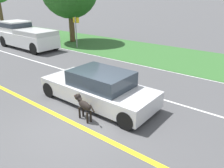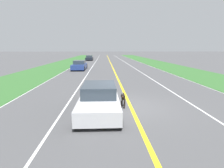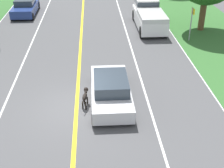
% 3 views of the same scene
% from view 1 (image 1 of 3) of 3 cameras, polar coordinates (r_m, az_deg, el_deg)
% --- Properties ---
extents(ground_plane, '(400.00, 400.00, 0.00)m').
position_cam_1_polar(ground_plane, '(7.38, -8.98, -10.63)').
color(ground_plane, '#4C4C4F').
extents(centre_divider_line, '(0.18, 160.00, 0.01)m').
position_cam_1_polar(centre_divider_line, '(7.37, -8.98, -10.60)').
color(centre_divider_line, yellow).
rests_on(centre_divider_line, ground).
extents(lane_edge_line_right, '(0.14, 160.00, 0.01)m').
position_cam_1_polar(lane_edge_line_right, '(12.68, 14.66, 3.26)').
color(lane_edge_line_right, white).
rests_on(lane_edge_line_right, ground).
extents(lane_dash_same_dir, '(0.10, 160.00, 0.01)m').
position_cam_1_polar(lane_dash_same_dir, '(9.76, 6.10, -1.86)').
color(lane_dash_same_dir, white).
rests_on(lane_dash_same_dir, ground).
extents(grass_verge_right, '(6.00, 160.00, 0.03)m').
position_cam_1_polar(grass_verge_right, '(15.37, 19.34, 6.06)').
color(grass_verge_right, '#33662D').
rests_on(grass_verge_right, ground).
extents(ego_car, '(1.91, 4.70, 1.34)m').
position_cam_1_polar(ego_car, '(8.47, -3.49, -1.08)').
color(ego_car, silver).
rests_on(ego_car, ground).
extents(dog, '(0.35, 1.13, 0.86)m').
position_cam_1_polar(dog, '(7.44, -7.53, -5.37)').
color(dog, black).
rests_on(dog, ground).
extents(pickup_truck, '(2.03, 5.53, 2.02)m').
position_cam_1_polar(pickup_truck, '(19.03, -21.67, 11.80)').
color(pickup_truck, silver).
rests_on(pickup_truck, ground).
extents(street_sign, '(0.11, 0.64, 2.42)m').
position_cam_1_polar(street_sign, '(17.84, -9.35, 14.08)').
color(street_sign, gray).
rests_on(street_sign, ground).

